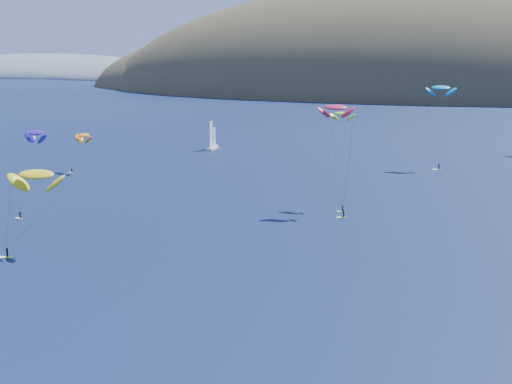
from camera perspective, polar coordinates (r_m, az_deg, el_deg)
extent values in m
ellipsoid|color=#3D3526|center=(625.56, 14.57, 6.66)|extent=(600.00, 300.00, 210.00)
ellipsoid|color=#3D3526|center=(676.54, 0.86, 7.86)|extent=(340.00, 240.00, 120.00)
ellipsoid|color=slate|center=(969.13, -16.54, 8.81)|extent=(400.00, 240.00, 60.00)
ellipsoid|color=slate|center=(867.08, -9.96, 8.87)|extent=(240.00, 180.00, 44.00)
cube|color=silver|center=(274.40, -3.50, 3.51)|extent=(2.29, 8.47, 1.02)
cylinder|color=silver|center=(274.13, -3.48, 4.75)|extent=(0.16, 0.16, 11.85)
cube|color=#BBFF1C|center=(230.96, -14.51, 1.47)|extent=(1.34, 1.01, 0.07)
cylinder|color=black|center=(230.81, -14.52, 1.67)|extent=(0.31, 0.31, 1.42)
sphere|color=#8C6047|center=(230.67, -14.53, 1.87)|extent=(0.24, 0.24, 0.24)
ellipsoid|color=orange|center=(231.47, -13.62, 4.44)|extent=(9.05, 7.53, 4.60)
cube|color=#BBFF1C|center=(144.47, -19.26, -4.97)|extent=(1.64, 0.62, 0.09)
cylinder|color=black|center=(144.19, -19.28, -4.58)|extent=(0.38, 0.38, 1.72)
sphere|color=#8C6047|center=(143.92, -19.31, -4.20)|extent=(0.29, 0.29, 0.29)
ellipsoid|color=yellow|center=(143.99, -17.19, 1.35)|extent=(11.47, 6.16, 6.16)
cube|color=#BBFF1C|center=(174.08, 6.95, -1.57)|extent=(1.27, 0.44, 0.07)
cylinder|color=black|center=(173.90, 6.96, -1.32)|extent=(0.29, 0.29, 1.33)
sphere|color=#8C6047|center=(173.73, 6.96, -1.07)|extent=(0.22, 0.22, 0.22)
ellipsoid|color=#6BC722|center=(178.43, 6.92, 6.26)|extent=(6.18, 3.19, 3.35)
cube|color=#BBFF1C|center=(237.57, 14.41, 1.76)|extent=(1.71, 0.74, 0.09)
cylinder|color=black|center=(237.40, 14.42, 2.01)|extent=(0.39, 0.39, 1.77)
sphere|color=#8C6047|center=(237.23, 14.44, 2.25)|extent=(0.30, 0.30, 0.30)
ellipsoid|color=#0274C1|center=(239.50, 14.58, 8.09)|extent=(9.77, 5.68, 5.14)
cube|color=#BBFF1C|center=(168.40, 7.03, -2.03)|extent=(1.44, 0.70, 0.08)
cylinder|color=black|center=(168.20, 7.03, -1.74)|extent=(0.33, 0.33, 1.48)
sphere|color=#8C6047|center=(168.00, 7.04, -1.45)|extent=(0.25, 0.25, 0.25)
ellipsoid|color=#B21A38|center=(171.54, 6.41, 6.75)|extent=(8.79, 5.52, 4.55)
cube|color=#BBFF1C|center=(174.53, -18.33, -2.06)|extent=(1.46, 1.06, 0.08)
cylinder|color=black|center=(174.33, -18.35, -1.77)|extent=(0.34, 0.34, 1.54)
sphere|color=#8C6047|center=(174.13, -18.37, -1.48)|extent=(0.26, 0.26, 0.26)
ellipsoid|color=#271697|center=(179.64, -17.21, 4.55)|extent=(9.06, 7.31, 4.60)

